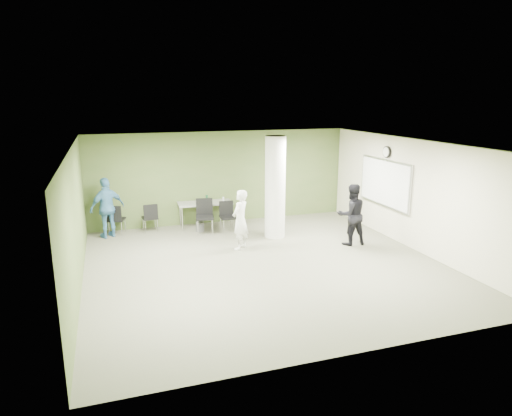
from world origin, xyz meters
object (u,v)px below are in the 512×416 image
object	(u,v)px
chair_back_left	(116,217)
folding_table	(205,204)
woman_white	(240,220)
man_black	(351,215)
man_blue	(107,208)

from	to	relation	value
chair_back_left	folding_table	bearing A→B (deg)	-162.26
folding_table	woman_white	distance (m)	2.31
woman_white	man_black	xyz separation A→B (m)	(2.87, -0.54, 0.04)
woman_white	man_blue	size ratio (longest dim) A/B	0.92
chair_back_left	man_black	bearing A→B (deg)	172.52
chair_back_left	man_blue	world-z (taller)	man_blue
woman_white	man_blue	xyz separation A→B (m)	(-3.19, 2.13, 0.07)
man_black	man_blue	distance (m)	6.62
woman_white	man_black	world-z (taller)	man_black
folding_table	man_black	size ratio (longest dim) A/B	1.00
man_blue	woman_white	bearing A→B (deg)	120.66
folding_table	man_blue	size ratio (longest dim) A/B	0.97
chair_back_left	man_blue	distance (m)	0.43
man_black	chair_back_left	bearing A→B (deg)	-23.68
folding_table	chair_back_left	world-z (taller)	folding_table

